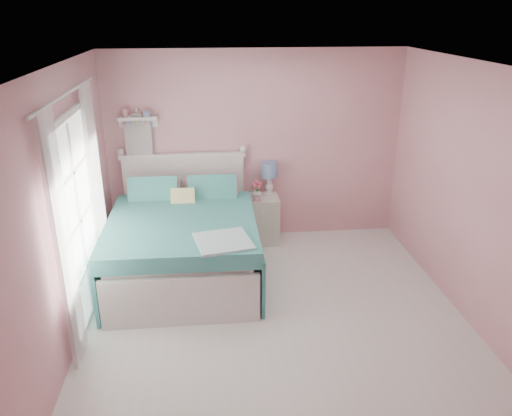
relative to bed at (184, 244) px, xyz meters
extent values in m
plane|color=silver|center=(0.99, -1.16, -0.42)|extent=(4.50, 4.50, 0.00)
plane|color=#C67D89|center=(0.99, 1.09, 0.88)|extent=(4.00, 0.00, 4.00)
plane|color=#C67D89|center=(0.99, -3.41, 0.88)|extent=(4.00, 0.00, 4.00)
plane|color=#C67D89|center=(-1.01, -1.16, 0.88)|extent=(0.00, 4.50, 4.50)
plane|color=#C67D89|center=(2.99, -1.16, 0.88)|extent=(0.00, 4.50, 4.50)
plane|color=white|center=(0.99, -1.16, 2.18)|extent=(4.50, 4.50, 0.00)
cube|color=silver|center=(0.00, -0.03, -0.19)|extent=(1.61, 2.11, 0.46)
cube|color=silver|center=(0.00, -0.03, 0.12)|extent=(1.55, 2.05, 0.16)
cube|color=silver|center=(0.00, 1.03, 0.18)|extent=(1.62, 0.07, 1.20)
cube|color=silver|center=(0.00, 1.03, 0.81)|extent=(1.68, 0.09, 0.06)
cube|color=silver|center=(0.00, -1.07, -0.14)|extent=(1.62, 0.06, 0.56)
cube|color=teal|center=(0.00, -0.18, 0.29)|extent=(1.72, 1.85, 0.18)
cube|color=pink|center=(-0.38, 0.71, 0.40)|extent=(0.68, 0.28, 0.43)
cube|color=pink|center=(0.38, 0.71, 0.40)|extent=(0.68, 0.28, 0.43)
cube|color=#CCBC59|center=(0.00, 0.43, 0.40)|extent=(0.30, 0.22, 0.31)
cube|color=beige|center=(1.05, 0.84, -0.09)|extent=(0.46, 0.43, 0.66)
cube|color=silver|center=(1.05, 0.64, 0.11)|extent=(0.40, 0.02, 0.16)
sphere|color=white|center=(1.05, 0.62, 0.11)|extent=(0.03, 0.03, 0.03)
cylinder|color=white|center=(1.17, 0.96, 0.26)|extent=(0.14, 0.14, 0.02)
cylinder|color=white|center=(1.17, 0.96, 0.38)|extent=(0.07, 0.07, 0.25)
cylinder|color=#6D89B7|center=(1.17, 0.96, 0.60)|extent=(0.23, 0.23, 0.21)
imported|color=silver|center=(0.98, 0.83, 0.32)|extent=(0.15, 0.15, 0.14)
imported|color=#CC8998|center=(0.96, 0.70, 0.28)|extent=(0.09, 0.09, 0.07)
sphere|color=#CF4663|center=(0.98, 0.83, 0.46)|extent=(0.06, 0.06, 0.06)
sphere|color=#CF4663|center=(1.02, 0.85, 0.42)|extent=(0.06, 0.06, 0.06)
sphere|color=#CF4663|center=(0.94, 0.84, 0.43)|extent=(0.06, 0.06, 0.06)
sphere|color=#CF4663|center=(1.00, 0.80, 0.40)|extent=(0.06, 0.06, 0.06)
sphere|color=#CF4663|center=(0.95, 0.81, 0.41)|extent=(0.06, 0.06, 0.06)
cube|color=silver|center=(-0.55, 1.01, 1.33)|extent=(0.50, 0.14, 0.04)
cube|color=silver|center=(-0.55, 1.07, 1.26)|extent=(0.50, 0.03, 0.12)
cylinder|color=#D18C99|center=(-0.70, 1.01, 1.40)|extent=(0.06, 0.06, 0.10)
cube|color=#6D89B7|center=(-0.43, 1.01, 1.38)|extent=(0.08, 0.06, 0.07)
cube|color=white|center=(-0.56, 1.02, 0.98)|extent=(0.34, 0.03, 0.72)
cube|color=silver|center=(-0.98, -0.76, 1.71)|extent=(0.04, 1.32, 0.06)
cube|color=silver|center=(-0.98, -0.76, -0.39)|extent=(0.04, 1.32, 0.06)
cube|color=silver|center=(-0.98, -1.39, 0.63)|extent=(0.04, 0.06, 2.10)
cube|color=silver|center=(-0.98, -0.13, 0.63)|extent=(0.04, 0.06, 2.10)
cube|color=white|center=(-0.98, -0.76, 0.66)|extent=(0.02, 1.20, 2.04)
cube|color=white|center=(-0.93, -1.51, 0.76)|extent=(0.04, 0.40, 2.32)
cube|color=white|center=(-0.93, -0.02, 0.76)|extent=(0.04, 0.40, 2.32)
camera|label=1|loc=(0.32, -5.50, 2.65)|focal=35.00mm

